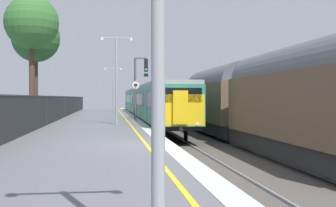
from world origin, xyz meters
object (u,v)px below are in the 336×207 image
Objects in this scene: speed_limit_sign at (136,96)px; commuter_train_at_platform at (147,102)px; freight_train_adjacent_track at (247,99)px; platform_lamp_mid at (116,72)px; signal_gantry at (139,81)px; platform_lamp_far at (113,85)px; background_tree_centre at (36,40)px; background_tree_left at (31,25)px.

commuter_train_at_platform is at bearing 80.97° from speed_limit_sign.
platform_lamp_mid is (-7.30, 3.54, 1.64)m from freight_train_adjacent_track.
freight_train_adjacent_track is (4.00, -19.22, 0.36)m from commuter_train_at_platform.
signal_gantry is 0.93× the size of platform_lamp_far.
signal_gantry is 6.63m from platform_lamp_mid.
signal_gantry is 0.87× the size of platform_lamp_mid.
platform_lamp_far is at bearing 64.45° from background_tree_centre.
platform_lamp_mid reaches higher than signal_gantry.
background_tree_left reaches higher than platform_lamp_far.
commuter_train_at_platform is 12.59m from background_tree_centre.
freight_train_adjacent_track is at bearing -74.68° from platform_lamp_far.
speed_limit_sign is at bearing 70.40° from platform_lamp_mid.
background_tree_left is at bearing -178.35° from speed_limit_sign.
speed_limit_sign is at bearing -99.03° from commuter_train_at_platform.
background_tree_centre reaches higher than signal_gantry.
signal_gantry is (-5.47, 9.91, 1.38)m from freight_train_adjacent_track.
background_tree_centre is at bearing 96.17° from background_tree_left.
background_tree_centre is (-9.74, -6.05, 5.20)m from commuter_train_at_platform.
background_tree_left reaches higher than background_tree_centre.
background_tree_left reaches higher than freight_train_adjacent_track.
platform_lamp_far is 15.32m from background_tree_centre.
speed_limit_sign is 0.56× the size of platform_lamp_far.
commuter_train_at_platform is 8.49× the size of signal_gantry.
platform_lamp_mid is (-3.29, -15.68, 2.00)m from commuter_train_at_platform.
background_tree_left reaches higher than commuter_train_at_platform.
speed_limit_sign is 10.71m from background_tree_centre.
background_tree_left is (-7.27, -0.21, 4.93)m from speed_limit_sign.
platform_lamp_mid is at bearing 154.13° from freight_train_adjacent_track.
signal_gantry is at bearing -83.77° from platform_lamp_far.
platform_lamp_far is at bearing 105.32° from freight_train_adjacent_track.
signal_gantry is 2.62m from speed_limit_sign.
commuter_train_at_platform is at bearing 81.05° from signal_gantry.
freight_train_adjacent_track is 9.60m from speed_limit_sign.
speed_limit_sign is 0.33× the size of background_tree_left.
platform_lamp_mid is 7.81m from background_tree_left.
signal_gantry reaches higher than commuter_train_at_platform.
signal_gantry is (-1.47, -9.31, 1.74)m from commuter_train_at_platform.
background_tree_left is at bearing 150.59° from freight_train_adjacent_track.
signal_gantry is at bearing 18.21° from background_tree_left.
background_tree_centre reaches higher than speed_limit_sign.
freight_train_adjacent_track is 19.64m from background_tree_centre.
signal_gantry is 0.55× the size of background_tree_left.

